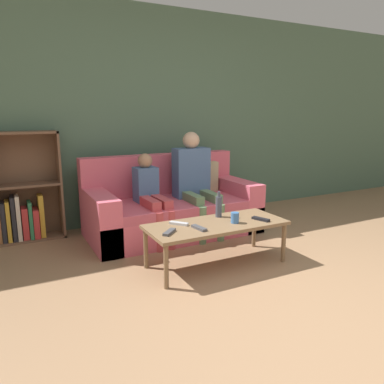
# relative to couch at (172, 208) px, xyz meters

# --- Properties ---
(ground_plane) EXTENTS (22.00, 22.00, 0.00)m
(ground_plane) POSITION_rel_couch_xyz_m (0.14, -2.16, -0.28)
(ground_plane) COLOR #997251
(wall_back) EXTENTS (12.00, 0.06, 2.60)m
(wall_back) POSITION_rel_couch_xyz_m (0.14, 0.66, 1.02)
(wall_back) COLOR #4C6B56
(wall_back) RESTS_ON ground_plane
(couch) EXTENTS (1.87, 0.93, 0.87)m
(couch) POSITION_rel_couch_xyz_m (0.00, 0.00, 0.00)
(couch) COLOR #DB5B70
(couch) RESTS_ON ground_plane
(bookshelf) EXTENTS (0.69, 0.28, 1.16)m
(bookshelf) POSITION_rel_couch_xyz_m (-1.50, 0.50, 0.16)
(bookshelf) COLOR brown
(bookshelf) RESTS_ON ground_plane
(coffee_table) EXTENTS (1.26, 0.53, 0.39)m
(coffee_table) POSITION_rel_couch_xyz_m (-0.03, -1.04, 0.08)
(coffee_table) COLOR brown
(coffee_table) RESTS_ON ground_plane
(person_adult) EXTENTS (0.40, 0.64, 1.14)m
(person_adult) POSITION_rel_couch_xyz_m (0.24, -0.09, 0.36)
(person_adult) COLOR #66845B
(person_adult) RESTS_ON ground_plane
(person_child) EXTENTS (0.25, 0.64, 0.93)m
(person_child) POSITION_rel_couch_xyz_m (-0.30, -0.14, 0.24)
(person_child) COLOR #C6474C
(person_child) RESTS_ON ground_plane
(cup_near) EXTENTS (0.07, 0.07, 0.10)m
(cup_near) POSITION_rel_couch_xyz_m (0.12, -1.11, 0.16)
(cup_near) COLOR #3D70B2
(cup_near) RESTS_ON coffee_table
(tv_remote_0) EXTENTS (0.10, 0.18, 0.02)m
(tv_remote_0) POSITION_rel_couch_xyz_m (0.37, -1.15, 0.12)
(tv_remote_0) COLOR black
(tv_remote_0) RESTS_ON coffee_table
(tv_remote_1) EXTENTS (0.15, 0.16, 0.02)m
(tv_remote_1) POSITION_rel_couch_xyz_m (-0.35, -0.94, 0.12)
(tv_remote_1) COLOR #B7B7BC
(tv_remote_1) RESTS_ON coffee_table
(tv_remote_2) EXTENTS (0.16, 0.15, 0.02)m
(tv_remote_2) POSITION_rel_couch_xyz_m (-0.52, -1.11, 0.12)
(tv_remote_2) COLOR #47474C
(tv_remote_2) RESTS_ON coffee_table
(tv_remote_3) EXTENTS (0.07, 0.17, 0.02)m
(tv_remote_3) POSITION_rel_couch_xyz_m (-0.25, -1.13, 0.12)
(tv_remote_3) COLOR #47474C
(tv_remote_3) RESTS_ON coffee_table
(bottle) EXTENTS (0.06, 0.06, 0.24)m
(bottle) POSITION_rel_couch_xyz_m (0.09, -0.88, 0.22)
(bottle) COLOR #424756
(bottle) RESTS_ON coffee_table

